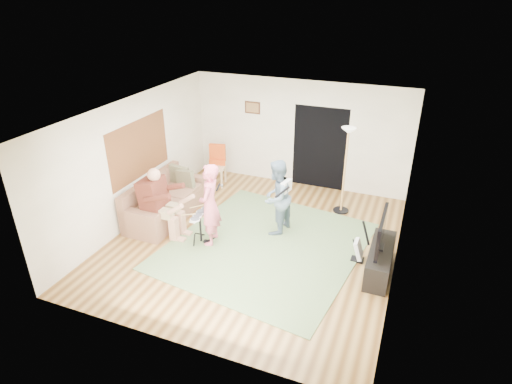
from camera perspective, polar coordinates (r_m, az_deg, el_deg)
floor at (r=8.83m, az=-0.18°, el=-6.45°), size 6.00×6.00×0.00m
walls at (r=8.18m, az=-0.20°, el=1.53°), size 5.50×6.00×2.70m
ceiling at (r=7.72m, az=-0.21°, el=10.67°), size 6.00×6.00×0.00m
window_blinds at (r=9.55m, az=-15.29°, el=5.57°), size 0.00×2.05×2.05m
doorway at (r=10.80m, az=8.48°, el=5.79°), size 2.10×0.00×2.10m
picture_frame at (r=11.05m, az=-0.47°, el=11.19°), size 0.42×0.03×0.32m
area_rug at (r=8.67m, az=1.35°, el=-7.11°), size 4.03×4.29×0.02m
sofa at (r=9.81m, az=-12.29°, el=-1.57°), size 0.90×2.19×0.89m
drummer at (r=8.99m, az=-12.33°, el=-2.29°), size 0.95×0.53×1.46m
drum_kit at (r=8.71m, az=-7.41°, el=-4.90°), size 0.37×0.66×0.68m
singer at (r=8.40m, az=-6.18°, el=-1.73°), size 0.52×0.69×1.70m
microphone at (r=8.13m, az=-5.07°, el=0.64°), size 0.06×0.06×0.24m
guitarist at (r=8.75m, az=2.74°, el=-0.75°), size 0.74×0.88×1.61m
guitar_held at (r=8.57m, az=4.05°, el=0.75°), size 0.24×0.61×0.26m
guitar_spare at (r=8.34m, az=13.57°, el=-7.44°), size 0.31×0.28×0.87m
torchiere_lamp at (r=9.53m, az=11.94°, el=4.77°), size 0.36×0.36×2.00m
dining_chair at (r=11.12m, az=-5.24°, el=2.83°), size 0.52×0.54×1.05m
tv_cabinet at (r=8.14m, az=16.21°, el=-8.71°), size 0.40×1.40×0.50m
television at (r=7.82m, az=16.39°, el=-5.03°), size 0.06×1.12×0.61m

